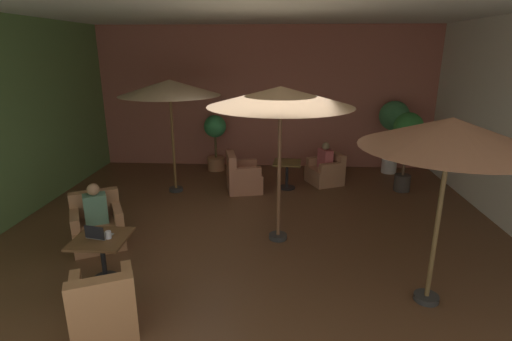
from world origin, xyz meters
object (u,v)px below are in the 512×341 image
patron_by_window (95,206)px  open_laptop (97,234)px  armchair_front_left_north (98,227)px  patio_umbrella_near_wall (451,134)px  armchair_front_right_north (242,177)px  patio_umbrella_center_beige (170,88)px  potted_tree_mid_right (394,122)px  armchair_front_left_east (104,306)px  patio_umbrella_tall_red (281,97)px  patron_blue_shirt (325,157)px  iced_drink_cup (108,235)px  cafe_table_front_left (102,246)px  cafe_table_front_right (287,169)px  armchair_front_right_east (326,172)px  potted_tree_left_corner (215,137)px  potted_tree_mid_left (407,136)px

patron_by_window → open_laptop: patron_by_window is taller
patron_by_window → armchair_front_left_north: bearing=118.3°
armchair_front_left_north → patio_umbrella_near_wall: size_ratio=0.44×
armchair_front_right_north → open_laptop: bearing=-113.5°
patio_umbrella_center_beige → potted_tree_mid_right: bearing=18.4°
patio_umbrella_center_beige → open_laptop: bearing=-91.7°
armchair_front_left_east → patio_umbrella_tall_red: patio_umbrella_tall_red is taller
armchair_front_left_north → patron_blue_shirt: patron_blue_shirt is taller
armchair_front_left_east → iced_drink_cup: 1.18m
cafe_table_front_left → armchair_front_left_north: 1.20m
cafe_table_front_right → iced_drink_cup: bearing=-122.0°
armchair_front_left_east → patron_blue_shirt: patron_blue_shirt is taller
armchair_front_right_north → armchair_front_right_east: 2.13m
potted_tree_left_corner → patron_blue_shirt: (2.88, -0.97, -0.26)m
patron_blue_shirt → patron_by_window: 5.46m
armchair_front_left_east → patio_umbrella_near_wall: bearing=11.5°
armchair_front_left_east → potted_tree_left_corner: bearing=87.7°
armchair_front_right_east → patio_umbrella_tall_red: patio_umbrella_tall_red is taller
armchair_front_left_north → patio_umbrella_center_beige: patio_umbrella_center_beige is taller
armchair_front_left_north → armchair_front_left_east: 2.34m
iced_drink_cup → cafe_table_front_left: bearing=176.1°
armchair_front_left_north → patron_by_window: size_ratio=1.56×
armchair_front_right_east → patio_umbrella_near_wall: size_ratio=0.41×
cafe_table_front_left → cafe_table_front_right: (2.69, 4.10, -0.06)m
armchair_front_left_north → iced_drink_cup: armchair_front_left_north is taller
potted_tree_left_corner → cafe_table_front_right: bearing=-35.6°
armchair_front_right_north → potted_tree_left_corner: bearing=118.8°
patron_blue_shirt → armchair_front_right_east: bearing=24.2°
armchair_front_left_east → patio_umbrella_center_beige: bearing=94.9°
patio_umbrella_near_wall → open_laptop: (-4.54, 0.25, -1.55)m
armchair_front_right_north → patio_umbrella_near_wall: patio_umbrella_near_wall is taller
cafe_table_front_right → potted_tree_mid_left: (2.72, -0.02, 0.85)m
potted_tree_left_corner → iced_drink_cup: (-0.62, -5.50, -0.23)m
potted_tree_left_corner → patron_blue_shirt: bearing=-18.6°
patio_umbrella_tall_red → patio_umbrella_center_beige: size_ratio=1.03×
armchair_front_left_north → potted_tree_mid_left: potted_tree_mid_left is taller
armchair_front_right_east → patron_by_window: patron_by_window is taller
armchair_front_left_east → armchair_front_right_north: (1.15, 4.93, 0.02)m
armchair_front_right_north → patron_blue_shirt: patron_blue_shirt is taller
open_laptop → patio_umbrella_tall_red: bearing=29.1°
armchair_front_left_east → cafe_table_front_left: bearing=114.4°
potted_tree_left_corner → open_laptop: size_ratio=4.34×
cafe_table_front_left → cafe_table_front_right: bearing=56.8°
potted_tree_mid_left → armchair_front_right_east: bearing=165.4°
armchair_front_left_east → patio_umbrella_near_wall: patio_umbrella_near_wall is taller
armchair_front_right_east → patio_umbrella_near_wall: 5.24m
patio_umbrella_tall_red → cafe_table_front_left: bearing=-150.4°
potted_tree_mid_left → potted_tree_mid_right: size_ratio=0.96×
armchair_front_right_east → potted_tree_mid_left: size_ratio=0.54×
cafe_table_front_right → iced_drink_cup: size_ratio=6.17×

